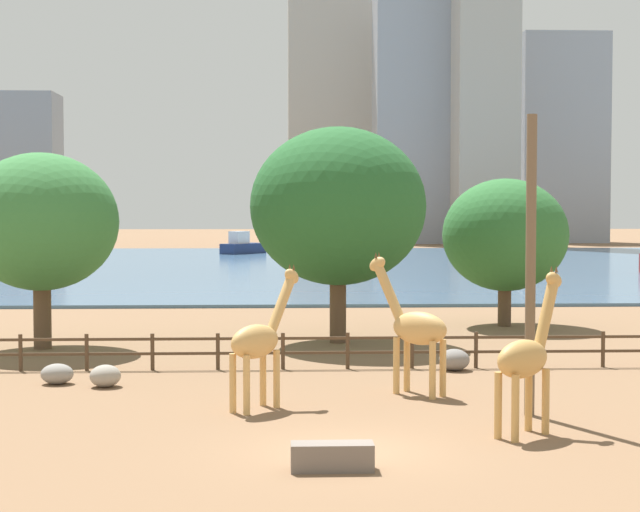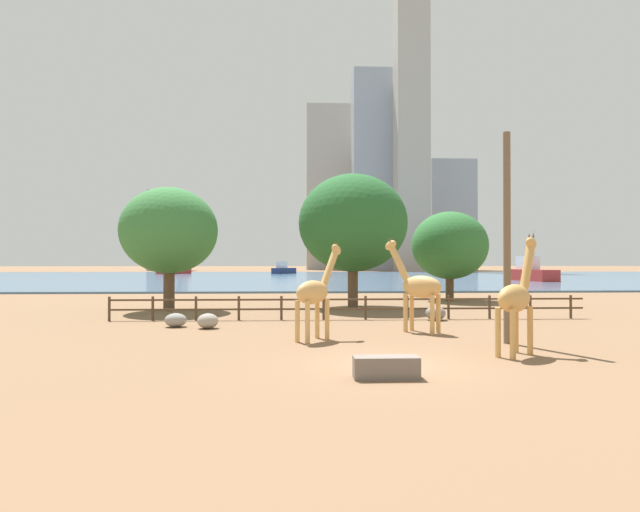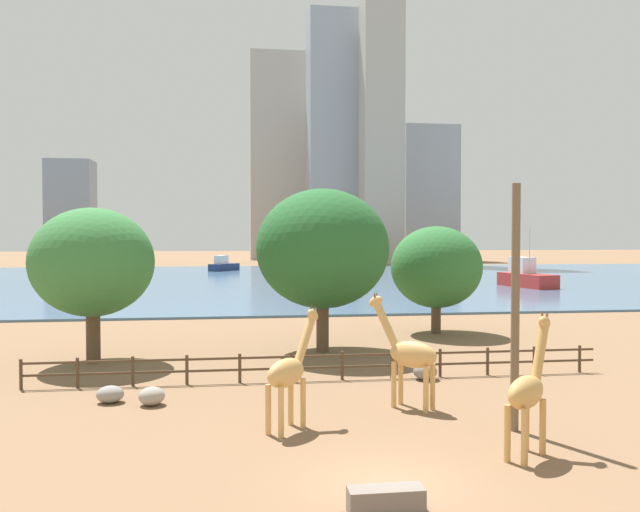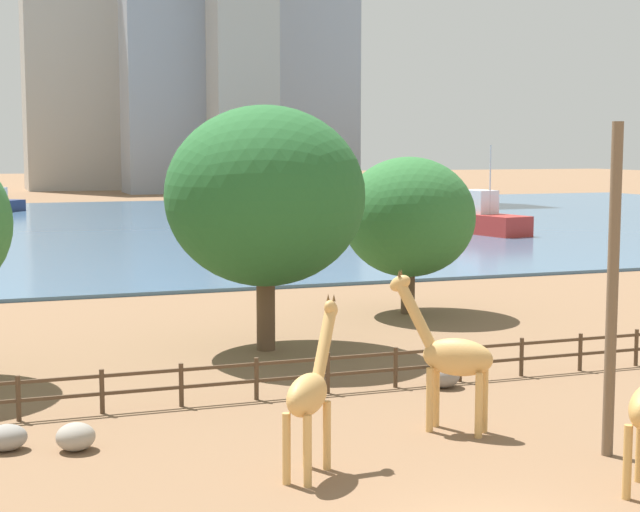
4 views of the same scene
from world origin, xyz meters
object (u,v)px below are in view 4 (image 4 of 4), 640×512
at_px(tree_right_tall, 265,196).
at_px(boulder_small, 76,437).
at_px(tree_left_large, 409,217).
at_px(giraffe_companion, 310,393).
at_px(boulder_by_pole, 443,376).
at_px(giraffe_tall, 451,356).
at_px(boat_sailboat, 484,219).
at_px(boulder_near_fence, 6,438).
at_px(utility_pole, 612,291).

bearing_deg(tree_right_tall, boulder_small, -128.13).
distance_m(boulder_small, tree_left_large, 23.33).
relative_size(giraffe_companion, boulder_by_pole, 3.75).
bearing_deg(giraffe_tall, boulder_by_pole, -70.32).
height_order(boulder_by_pole, boat_sailboat, boat_sailboat).
distance_m(giraffe_tall, boulder_small, 10.01).
xyz_separation_m(boulder_near_fence, tree_left_large, (18.22, 15.33, 4.12)).
distance_m(giraffe_companion, tree_right_tall, 14.82).
distance_m(boulder_near_fence, boat_sailboat, 64.24).
bearing_deg(boulder_small, giraffe_tall, -9.71).
xyz_separation_m(giraffe_tall, boat_sailboat, (29.77, 51.58, -0.59)).
distance_m(boulder_small, tree_right_tall, 14.15).
relative_size(giraffe_tall, boat_sailboat, 0.49).
distance_m(giraffe_companion, boulder_near_fence, 8.08).
bearing_deg(giraffe_tall, boulder_near_fence, 32.91).
height_order(utility_pole, boulder_small, utility_pole).
distance_m(giraffe_companion, utility_pole, 7.86).
bearing_deg(utility_pole, tree_right_tall, 106.21).
xyz_separation_m(giraffe_tall, boulder_by_pole, (2.02, 4.43, -1.68)).
relative_size(boulder_by_pole, tree_left_large, 0.15).
height_order(tree_left_large, tree_right_tall, tree_right_tall).
bearing_deg(boulder_by_pole, tree_right_tall, 116.07).
xyz_separation_m(utility_pole, tree_right_tall, (-4.39, 15.10, 1.69)).
distance_m(boulder_by_pole, boulder_small, 12.06).
xyz_separation_m(boulder_by_pole, tree_left_large, (4.83, 13.15, 4.07)).
xyz_separation_m(giraffe_companion, utility_pole, (7.46, -1.12, 2.18)).
bearing_deg(tree_right_tall, boulder_near_fence, -135.14).
height_order(boulder_by_pole, tree_right_tall, tree_right_tall).
bearing_deg(giraffe_tall, tree_right_tall, -37.97).
height_order(giraffe_tall, tree_left_large, tree_left_large).
height_order(giraffe_tall, boat_sailboat, boat_sailboat).
height_order(giraffe_companion, boulder_small, giraffe_companion).
distance_m(tree_left_large, boat_sailboat, 41.11).
xyz_separation_m(giraffe_companion, tree_left_large, (11.57, 19.63, 2.50)).
relative_size(giraffe_tall, boulder_small, 4.39).
distance_m(tree_right_tall, boat_sailboat, 50.77).
relative_size(giraffe_companion, tree_right_tall, 0.44).
relative_size(giraffe_tall, tree_left_large, 0.60).
height_order(boulder_near_fence, boat_sailboat, boat_sailboat).
bearing_deg(tree_right_tall, giraffe_companion, -102.40).
xyz_separation_m(utility_pole, boulder_by_pole, (-0.72, 7.60, -3.75)).
xyz_separation_m(boulder_by_pole, tree_right_tall, (-3.67, 7.50, 5.44)).
xyz_separation_m(giraffe_companion, boat_sailboat, (34.49, 53.62, -0.48)).
distance_m(utility_pole, boulder_by_pole, 8.51).
height_order(boulder_near_fence, boulder_by_pole, boulder_by_pole).
relative_size(boulder_near_fence, boat_sailboat, 0.12).
bearing_deg(tree_right_tall, utility_pole, -73.79).
bearing_deg(boat_sailboat, boulder_small, -49.59).
xyz_separation_m(giraffe_companion, tree_right_tall, (3.07, 13.98, 3.86)).
height_order(giraffe_companion, tree_right_tall, tree_right_tall).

